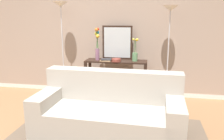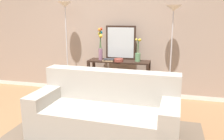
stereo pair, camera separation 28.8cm
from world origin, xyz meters
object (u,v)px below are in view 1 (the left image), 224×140
couch (109,113)px  vase_tall_flowers (97,44)px  console_table (116,72)px  wall_mirror (117,43)px  book_row_under_console (102,95)px  vase_short_flowers (135,54)px  fruit_bowl (116,60)px  floor_lamp_left (61,23)px  floor_lamp_right (169,28)px  book_stack (106,60)px

couch → vase_tall_flowers: size_ratio=3.20×
console_table → wall_mirror: (-0.00, 0.16, 0.59)m
couch → book_row_under_console: couch is taller
wall_mirror → vase_short_flowers: (0.38, -0.16, -0.20)m
vase_short_flowers → fruit_bowl: bearing=-161.9°
couch → floor_lamp_left: (-1.23, 1.39, 1.21)m
floor_lamp_right → book_row_under_console: bearing=176.4°
vase_short_flowers → book_stack: size_ratio=2.04×
floor_lamp_right → floor_lamp_left: bearing=180.0°
vase_tall_flowers → fruit_bowl: 0.50m
floor_lamp_right → book_stack: floor_lamp_right is taller
fruit_bowl → floor_lamp_left: bearing=178.1°
console_table → book_row_under_console: console_table is taller
vase_short_flowers → floor_lamp_left: bearing=-176.9°
floor_lamp_left → fruit_bowl: 1.30m
console_table → fruit_bowl: size_ratio=6.74×
floor_lamp_left → book_row_under_console: size_ratio=4.54×
wall_mirror → fruit_bowl: bearing=-84.8°
floor_lamp_left → console_table: bearing=4.3°
floor_lamp_left → fruit_bowl: size_ratio=10.64×
couch → vase_tall_flowers: 1.73m
couch → console_table: bearing=95.8°
console_table → fruit_bowl: bearing=-79.2°
fruit_bowl → book_stack: bearing=178.0°
book_stack → couch: bearing=-76.4°
fruit_bowl → book_stack: fruit_bowl is taller
floor_lamp_right → wall_mirror: size_ratio=2.72×
console_table → wall_mirror: 0.61m
floor_lamp_left → book_row_under_console: bearing=5.8°
console_table → vase_short_flowers: vase_short_flowers is taller
vase_tall_flowers → vase_short_flowers: vase_tall_flowers is taller
floor_lamp_right → console_table: bearing=175.4°
fruit_bowl → vase_short_flowers: bearing=18.1°
floor_lamp_right → vase_short_flowers: size_ratio=4.12×
floor_lamp_left → floor_lamp_right: floor_lamp_left is taller
couch → vase_short_flowers: (0.23, 1.47, 0.63)m
book_stack → vase_tall_flowers: bearing=156.9°
wall_mirror → fruit_bowl: wall_mirror is taller
couch → vase_tall_flowers: (-0.52, 1.44, 0.81)m
floor_lamp_left → vase_short_flowers: bearing=3.1°
floor_lamp_left → vase_tall_flowers: floor_lamp_left is taller
couch → vase_tall_flowers: bearing=109.9°
wall_mirror → vase_short_flowers: size_ratio=1.51×
floor_lamp_left → book_stack: (0.90, -0.03, -0.70)m
book_stack → book_row_under_console: bearing=134.1°
book_row_under_console → vase_tall_flowers: bearing=-162.0°
fruit_bowl → book_stack: size_ratio=0.83×
book_stack → console_table: bearing=31.6°
vase_tall_flowers → book_row_under_console: bearing=18.0°
couch → console_table: (-0.15, 1.47, 0.24)m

